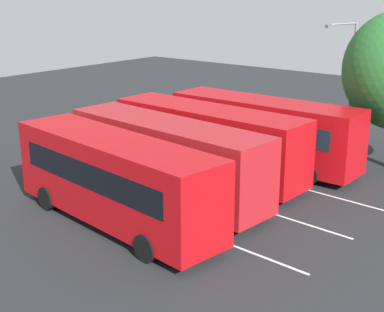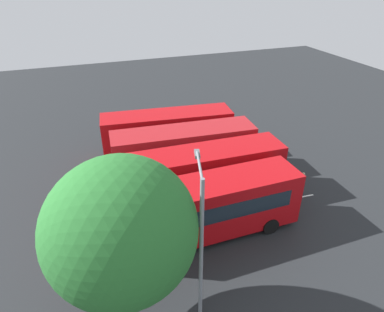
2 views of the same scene
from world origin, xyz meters
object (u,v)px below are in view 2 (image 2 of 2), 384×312
bus_far_right (168,132)px  pedestrian (302,182)px  street_lamp (201,242)px  bus_far_left (211,206)px  bus_center_left (206,172)px  bus_center_right (185,150)px  depot_tree (122,233)px

bus_far_right → pedestrian: (6.61, -8.43, -0.91)m
bus_far_right → street_lamp: street_lamp is taller
bus_far_right → street_lamp: (-2.86, -14.45, 2.26)m
bus_far_left → bus_far_right: same height
bus_center_left → bus_far_right: size_ratio=0.99×
bus_center_right → street_lamp: (-3.12, -11.18, 2.26)m
bus_center_right → street_lamp: street_lamp is taller
street_lamp → depot_tree: bearing=93.4°
bus_center_left → bus_far_left: bearing=-105.3°
bus_center_right → bus_far_right: (-0.26, 3.27, 0.00)m
pedestrian → bus_center_left: bearing=14.7°
bus_center_left → depot_tree: size_ratio=1.28×
bus_center_left → bus_center_right: size_ratio=0.99×
depot_tree → street_lamp: bearing=-12.3°
bus_far_right → pedestrian: bus_far_right is taller
bus_center_left → bus_far_right: (-0.56, 6.58, 0.00)m
bus_far_right → street_lamp: 14.90m
bus_far_left → bus_center_right: 6.65m
bus_far_left → street_lamp: size_ratio=1.40×
bus_far_left → bus_far_right: 9.89m
pedestrian → bus_center_right: bearing=-7.5°
bus_center_left → depot_tree: 10.04m
bus_far_left → bus_far_right: (0.46, 9.88, 0.00)m
bus_center_left → pedestrian: (6.05, -1.85, -0.91)m
bus_far_left → bus_center_left: bearing=72.4°
bus_far_left → street_lamp: street_lamp is taller
depot_tree → bus_center_left: bearing=49.3°
pedestrian → street_lamp: 11.66m
street_lamp → depot_tree: 2.99m
bus_center_right → street_lamp: bearing=-101.1°
bus_center_right → pedestrian: 8.23m
bus_far_left → street_lamp: 5.63m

